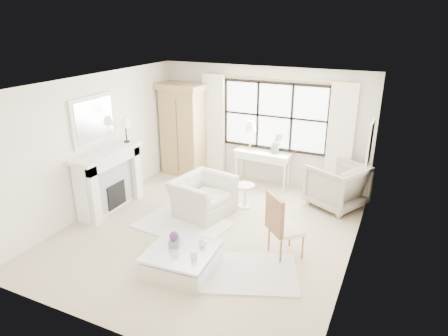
{
  "coord_description": "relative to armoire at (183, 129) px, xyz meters",
  "views": [
    {
      "loc": [
        3.0,
        -5.75,
        3.71
      ],
      "look_at": [
        0.22,
        0.2,
        1.21
      ],
      "focal_mm": 32.0,
      "sensor_mm": 36.0,
      "label": 1
    }
  ],
  "objects": [
    {
      "name": "pillar_candle",
      "position": [
        2.36,
        -3.76,
        -0.7
      ],
      "size": [
        0.1,
        0.1,
        0.12
      ],
      "primitive_type": "cylinder",
      "color": "beige",
      "rests_on": "coffee_table"
    },
    {
      "name": "wall_back",
      "position": [
        1.89,
        0.38,
        0.21
      ],
      "size": [
        5.0,
        0.0,
        5.0
      ],
      "primitive_type": "plane",
      "rotation": [
        1.57,
        0.0,
        0.0
      ],
      "color": "beige",
      "rests_on": "ground"
    },
    {
      "name": "coffee_table",
      "position": [
        2.08,
        -3.64,
        -0.96
      ],
      "size": [
        1.07,
        1.07,
        0.38
      ],
      "rotation": [
        0.0,
        0.0,
        0.07
      ],
      "color": "white",
      "rests_on": "floor"
    },
    {
      "name": "curtain_rod",
      "position": [
        2.19,
        0.3,
        1.33
      ],
      "size": [
        3.3,
        0.04,
        0.04
      ],
      "primitive_type": "cylinder",
      "rotation": [
        0.0,
        1.57,
        0.0
      ],
      "color": "gold",
      "rests_on": "wall_back"
    },
    {
      "name": "wall_left",
      "position": [
        -0.61,
        -2.37,
        0.21
      ],
      "size": [
        0.0,
        5.5,
        5.5
      ],
      "primitive_type": "plane",
      "rotation": [
        1.57,
        0.0,
        1.57
      ],
      "color": "white",
      "rests_on": "ground"
    },
    {
      "name": "window_frame",
      "position": [
        2.19,
        0.35,
        0.46
      ],
      "size": [
        2.5,
        0.04,
        1.5
      ],
      "primitive_type": null,
      "color": "black",
      "rests_on": "wall_back"
    },
    {
      "name": "curtain_left",
      "position": [
        0.69,
        0.28,
        0.1
      ],
      "size": [
        0.55,
        0.1,
        2.47
      ],
      "primitive_type": "cube",
      "color": "white",
      "rests_on": "ground"
    },
    {
      "name": "planter_flowers",
      "position": [
        1.93,
        -3.61,
        -0.57
      ],
      "size": [
        0.15,
        0.15,
        0.15
      ],
      "primitive_type": "sphere",
      "color": "#572A6A",
      "rests_on": "planter_box"
    },
    {
      "name": "mantel_lamp",
      "position": [
        -0.32,
        -1.76,
        0.51
      ],
      "size": [
        0.22,
        0.22,
        0.51
      ],
      "color": "black",
      "rests_on": "fireplace"
    },
    {
      "name": "wall_front",
      "position": [
        1.89,
        -5.12,
        0.21
      ],
      "size": [
        5.0,
        0.0,
        5.0
      ],
      "primitive_type": "plane",
      "rotation": [
        -1.57,
        0.0,
        0.0
      ],
      "color": "white",
      "rests_on": "ground"
    },
    {
      "name": "console_table",
      "position": [
        2.01,
        0.15,
        -0.74
      ],
      "size": [
        1.33,
        0.53,
        0.8
      ],
      "rotation": [
        0.0,
        0.0,
        -0.06
      ],
      "color": "white",
      "rests_on": "floor"
    },
    {
      "name": "wingback_chair",
      "position": [
        3.8,
        -0.32,
        -0.68
      ],
      "size": [
        1.36,
        1.35,
        0.93
      ],
      "primitive_type": "imported",
      "rotation": [
        0.0,
        0.0,
        -2.05
      ],
      "color": "#A49B8A",
      "rests_on": "floor"
    },
    {
      "name": "art_frame",
      "position": [
        4.36,
        -0.67,
        0.41
      ],
      "size": [
        0.04,
        0.62,
        0.82
      ],
      "primitive_type": "cube",
      "color": "white",
      "rests_on": "wall_right"
    },
    {
      "name": "wall_right",
      "position": [
        4.39,
        -2.37,
        0.21
      ],
      "size": [
        0.0,
        5.5,
        5.5
      ],
      "primitive_type": "plane",
      "rotation": [
        1.57,
        0.0,
        -1.57
      ],
      "color": "white",
      "rests_on": "ground"
    },
    {
      "name": "floor",
      "position": [
        1.89,
        -2.37,
        -1.14
      ],
      "size": [
        5.5,
        5.5,
        0.0
      ],
      "primitive_type": "plane",
      "color": "#C6B493",
      "rests_on": "ground"
    },
    {
      "name": "fireplace",
      "position": [
        -0.39,
        -2.37,
        -0.49
      ],
      "size": [
        0.58,
        1.66,
        1.26
      ],
      "color": "white",
      "rests_on": "ground"
    },
    {
      "name": "rug_right",
      "position": [
        3.06,
        -3.27,
        -1.13
      ],
      "size": [
        1.75,
        1.54,
        0.03
      ],
      "primitive_type": "cube",
      "rotation": [
        0.0,
        0.0,
        0.37
      ],
      "color": "silver",
      "rests_on": "floor"
    },
    {
      "name": "mirror_glass",
      "position": [
        -0.55,
        -2.37,
        0.7
      ],
      "size": [
        0.02,
        1.0,
        0.8
      ],
      "primitive_type": "cube",
      "color": "silver",
      "rests_on": "wall_left"
    },
    {
      "name": "curtain_right",
      "position": [
        3.69,
        0.28,
        0.1
      ],
      "size": [
        0.55,
        0.1,
        2.47
      ],
      "primitive_type": "cube",
      "color": "white",
      "rests_on": "ground"
    },
    {
      "name": "art_canvas",
      "position": [
        4.34,
        -0.67,
        0.41
      ],
      "size": [
        0.01,
        0.52,
        0.72
      ],
      "primitive_type": "cube",
      "color": "#B4A78B",
      "rests_on": "wall_right"
    },
    {
      "name": "french_chair",
      "position": [
        3.37,
        -2.53,
        -0.83
      ],
      "size": [
        0.68,
        0.68,
        1.08
      ],
      "rotation": [
        0.0,
        0.0,
        2.37
      ],
      "color": "#9A6540",
      "rests_on": "floor"
    },
    {
      "name": "window_pane",
      "position": [
        2.19,
        0.36,
        0.46
      ],
      "size": [
        2.4,
        0.02,
        1.5
      ],
      "primitive_type": "cube",
      "color": "white",
      "rests_on": "wall_back"
    },
    {
      "name": "ceiling",
      "position": [
        1.89,
        -2.37,
        1.56
      ],
      "size": [
        5.5,
        5.5,
        0.0
      ],
      "primitive_type": "plane",
      "rotation": [
        3.14,
        0.0,
        0.0
      ],
      "color": "white",
      "rests_on": "ground"
    },
    {
      "name": "rug_left",
      "position": [
        1.34,
        -2.39,
        -1.13
      ],
      "size": [
        1.75,
        1.32,
        0.03
      ],
      "primitive_type": "cube",
      "rotation": [
        0.0,
        0.0,
        -0.1
      ],
      "color": "white",
      "rests_on": "floor"
    },
    {
      "name": "mirror_frame",
      "position": [
        -0.58,
        -2.37,
        0.7
      ],
      "size": [
        0.05,
        1.15,
        0.95
      ],
      "primitive_type": "cube",
      "color": "white",
      "rests_on": "wall_left"
    },
    {
      "name": "orchid_plant",
      "position": [
        2.32,
        0.17,
        -0.1
      ],
      "size": [
        0.33,
        0.3,
        0.48
      ],
      "primitive_type": "imported",
      "rotation": [
        0.0,
        0.0,
        0.43
      ],
      "color": "#506845",
      "rests_on": "console_table"
    },
    {
      "name": "armoire",
      "position": [
        0.0,
        0.0,
        0.0
      ],
      "size": [
        1.18,
        0.79,
        2.24
      ],
      "rotation": [
        0.0,
        0.0,
        -0.09
      ],
      "color": "tan",
      "rests_on": "floor"
    },
    {
      "name": "console_lamp",
      "position": [
        1.68,
        0.16,
        0.22
      ],
      "size": [
        0.28,
        0.28,
        0.69
      ],
      "color": "#B18E3D",
      "rests_on": "console_table"
    },
    {
      "name": "coffee_vase",
      "position": [
        2.33,
        -3.41,
        -0.69
      ],
      "size": [
        0.16,
        0.16,
        0.14
      ],
      "primitive_type": "imported",
      "rotation": [
        0.0,
        0.0,
        -0.14
      ],
      "color": "silver",
      "rests_on": "coffee_table"
    },
    {
      "name": "club_armchair",
      "position": [
        1.45,
        -1.76,
        -0.77
      ],
      "size": [
        1.18,
        1.3,
        0.74
      ],
      "primitive_type": "imported",
      "rotation": [
        0.0,
        0.0,
        1.39
      ],
      "color": "beige",
      "rests_on": "floor"
    },
    {
      "name": "planter_box",
      "position": [
        1.93,
        -3.61,
        -0.7
      ],
      "size": [
        0.19,
        0.19,
        0.11
      ],
      "primitive_type": "cube",
      "rotation": [
        0.0,
        0.0,
        0.33
      ],
      "color": "gray",
      "rests_on": "coffee_table"
    },
    {
      "name": "side_table",
      "position": [
        2.12,
        -1.17,
        -0.81
      ],
      "size": [
        0.4,
        0.4,
        0.51
      ],
      "color": "silver",
      "rests_on": "floor"
    }
  ]
}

